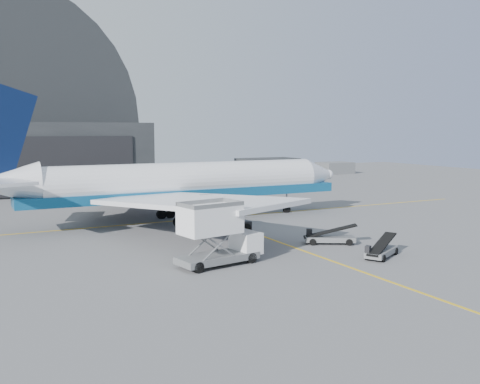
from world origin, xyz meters
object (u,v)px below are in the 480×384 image
airliner (173,184)px  pushback_tug (230,224)px  catering_truck (217,235)px  belt_loader_b (329,238)px  belt_loader_a (381,251)px

airliner → pushback_tug: airliner is taller
catering_truck → belt_loader_b: size_ratio=1.52×
pushback_tug → belt_loader_b: (5.61, -9.94, -0.16)m
airliner → pushback_tug: 9.66m
airliner → pushback_tug: bearing=-67.9°
pushback_tug → airliner: bearing=111.1°
catering_truck → airliner: bearing=69.5°
belt_loader_a → airliner: bearing=82.5°
catering_truck → belt_loader_a: (13.53, -3.93, -1.90)m
pushback_tug → belt_loader_a: bearing=-70.0°
airliner → belt_loader_a: size_ratio=10.03×
airliner → catering_truck: size_ratio=6.20×
catering_truck → belt_loader_b: catering_truck is taller
belt_loader_a → belt_loader_b: 6.45m
catering_truck → pushback_tug: 14.50m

